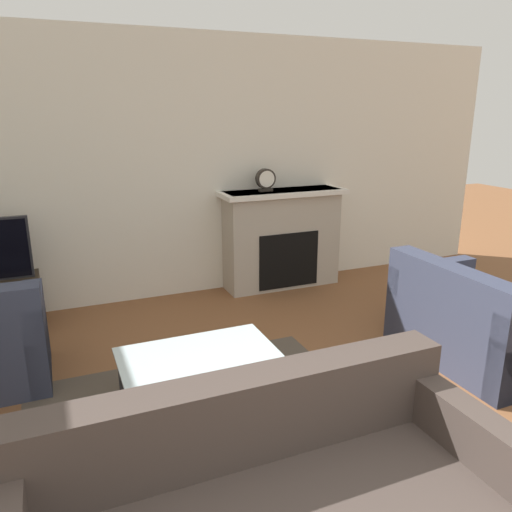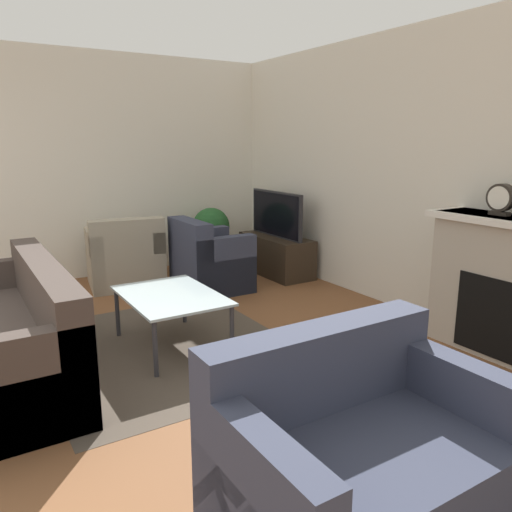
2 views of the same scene
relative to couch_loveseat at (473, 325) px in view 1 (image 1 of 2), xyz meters
name	(u,v)px [view 1 (image 1 of 2)]	position (x,y,z in m)	size (l,w,h in m)	color
wall_back	(146,171)	(-2.07, 2.41, 1.06)	(8.50, 0.06, 2.70)	silver
area_rug	(206,425)	(-2.24, -0.02, -0.29)	(2.20, 1.90, 0.00)	#4C4238
fireplace	(282,237)	(-0.64, 2.19, 0.28)	(1.41, 0.43, 1.10)	#B2A899
couch_loveseat	(473,325)	(0.00, 0.00, 0.00)	(0.85, 1.25, 0.82)	#33384C
coffee_table	(201,363)	(-2.24, 0.04, 0.11)	(1.00, 0.70, 0.45)	#333338
mantel_clock	(266,180)	(-0.85, 2.20, 0.93)	(0.21, 0.07, 0.24)	#28231E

